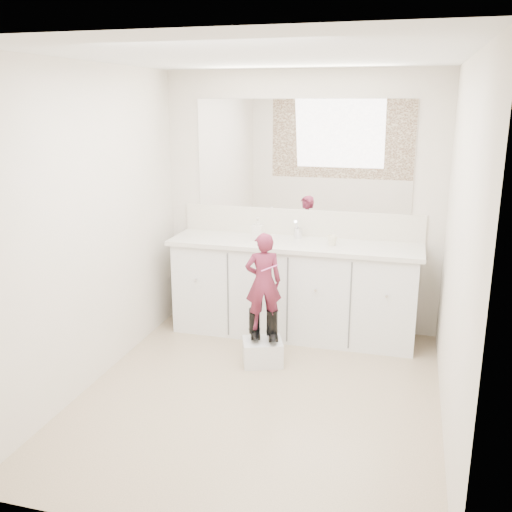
% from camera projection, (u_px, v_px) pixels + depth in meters
% --- Properties ---
extents(floor, '(3.00, 3.00, 0.00)m').
position_uv_depth(floor, '(259.00, 396.00, 4.25)').
color(floor, '#806F53').
rests_on(floor, ground).
extents(ceiling, '(3.00, 3.00, 0.00)m').
position_uv_depth(ceiling, '(260.00, 56.00, 3.61)').
color(ceiling, white).
rests_on(ceiling, wall_back).
extents(wall_back, '(2.60, 0.00, 2.60)m').
position_uv_depth(wall_back, '(301.00, 203.00, 5.33)').
color(wall_back, beige).
rests_on(wall_back, floor).
extents(wall_front, '(2.60, 0.00, 2.60)m').
position_uv_depth(wall_front, '(172.00, 316.00, 2.54)').
color(wall_front, beige).
rests_on(wall_front, floor).
extents(wall_left, '(0.00, 3.00, 3.00)m').
position_uv_depth(wall_left, '(92.00, 229.00, 4.26)').
color(wall_left, beige).
rests_on(wall_left, floor).
extents(wall_right, '(0.00, 3.00, 3.00)m').
position_uv_depth(wall_right, '(458.00, 252.00, 3.60)').
color(wall_right, beige).
rests_on(wall_right, floor).
extents(vanity_cabinet, '(2.20, 0.55, 0.85)m').
position_uv_depth(vanity_cabinet, '(294.00, 290.00, 5.27)').
color(vanity_cabinet, silver).
rests_on(vanity_cabinet, floor).
extents(countertop, '(2.28, 0.58, 0.04)m').
position_uv_depth(countertop, '(294.00, 244.00, 5.14)').
color(countertop, beige).
rests_on(countertop, vanity_cabinet).
extents(backsplash, '(2.28, 0.03, 0.25)m').
position_uv_depth(backsplash, '(300.00, 223.00, 5.36)').
color(backsplash, beige).
rests_on(backsplash, countertop).
extents(mirror, '(2.00, 0.02, 1.00)m').
position_uv_depth(mirror, '(302.00, 155.00, 5.20)').
color(mirror, white).
rests_on(mirror, wall_back).
extents(dot_panel, '(2.00, 0.01, 1.20)m').
position_uv_depth(dot_panel, '(169.00, 217.00, 2.43)').
color(dot_panel, '#472819').
rests_on(dot_panel, wall_front).
extents(faucet, '(0.08, 0.08, 0.10)m').
position_uv_depth(faucet, '(298.00, 233.00, 5.28)').
color(faucet, silver).
rests_on(faucet, countertop).
extents(cup, '(0.10, 0.10, 0.09)m').
position_uv_depth(cup, '(332.00, 240.00, 5.01)').
color(cup, '#F1E6C1').
rests_on(cup, countertop).
extents(soap_bottle, '(0.10, 0.10, 0.21)m').
position_uv_depth(soap_bottle, '(258.00, 229.00, 5.20)').
color(soap_bottle, beige).
rests_on(soap_bottle, countertop).
extents(step_stool, '(0.39, 0.36, 0.20)m').
position_uv_depth(step_stool, '(263.00, 352.00, 4.75)').
color(step_stool, silver).
rests_on(step_stool, floor).
extents(boot_left, '(0.15, 0.20, 0.27)m').
position_uv_depth(boot_left, '(254.00, 324.00, 4.72)').
color(boot_left, black).
rests_on(boot_left, step_stool).
extents(boot_right, '(0.15, 0.20, 0.27)m').
position_uv_depth(boot_right, '(272.00, 326.00, 4.68)').
color(boot_right, black).
rests_on(boot_right, step_stool).
extents(toddler, '(0.35, 0.29, 0.81)m').
position_uv_depth(toddler, '(263.00, 282.00, 4.60)').
color(toddler, '#9A2F53').
rests_on(toddler, step_stool).
extents(toothbrush, '(0.13, 0.06, 0.06)m').
position_uv_depth(toothbrush, '(269.00, 268.00, 4.47)').
color(toothbrush, '#D452A1').
rests_on(toothbrush, toddler).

